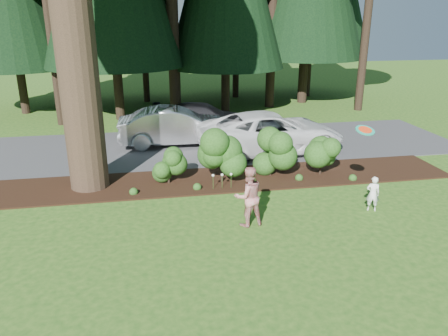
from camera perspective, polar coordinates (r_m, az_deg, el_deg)
name	(u,v)px	position (r m, az deg, el deg)	size (l,w,h in m)	color
ground	(248,221)	(12.35, 3.11, -6.89)	(80.00, 80.00, 0.00)	#224D16
mulch_bed	(226,179)	(15.25, 0.30, -1.47)	(16.00, 2.50, 0.05)	black
driveway	(208,145)	(19.23, -2.04, 2.97)	(22.00, 6.00, 0.03)	#38383A
shrub_row	(249,158)	(15.04, 3.27, 1.36)	(6.53, 1.60, 1.61)	#1E4013
lily_cluster	(222,175)	(14.26, -0.25, -0.99)	(0.69, 0.09, 0.57)	#1E4013
car_silver_wagon	(176,126)	(19.23, -6.27, 5.44)	(1.74, 4.98, 1.64)	silver
car_white_suv	(271,132)	(18.15, 6.14, 4.65)	(2.77, 6.01, 1.67)	silver
car_dark_suv	(203,118)	(21.26, -2.82, 6.55)	(1.96, 4.82, 1.40)	black
child	(373,194)	(13.46, 18.87, -3.20)	(0.39, 0.26, 1.07)	white
adult	(248,196)	(11.79, 3.19, -3.74)	(0.82, 0.64, 1.68)	#A9161B
frisbee	(365,130)	(13.00, 17.95, 4.73)	(0.55, 0.53, 0.21)	#1DA082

